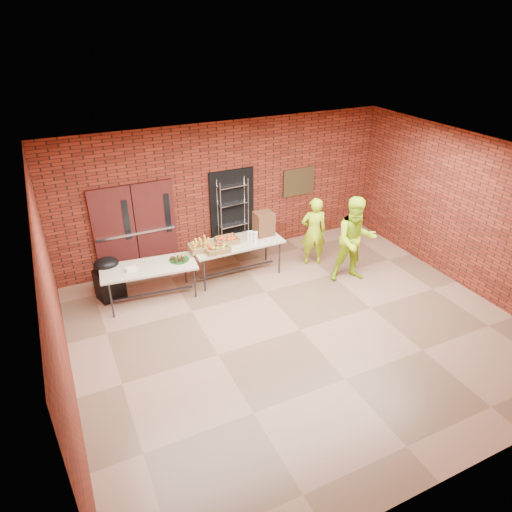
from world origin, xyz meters
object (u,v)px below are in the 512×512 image
Objects in this scene: volunteer_woman at (314,231)px; wire_rack at (233,218)px; volunteer_man at (355,240)px; coffee_dispenser at (264,224)px; table_right at (237,245)px; table_left at (149,269)px; covered_grill at (109,278)px.

wire_rack is at bearing -19.80° from volunteer_woman.
volunteer_man reaches higher than volunteer_woman.
coffee_dispenser is at bearing 1.81° from volunteer_woman.
volunteer_woman is (1.82, -0.24, 0.06)m from table_right.
wire_rack is 1.02m from table_right.
wire_rack is 2.57m from table_left.
table_left is at bearing 17.08° from volunteer_woman.
volunteer_man is (4.98, -1.53, 0.49)m from covered_grill.
table_right is 3.77× the size of coffee_dispenser.
wire_rack is 2.08× the size of covered_grill.
table_right reaches higher than table_left.
wire_rack is 1.18× the size of volunteer_woman.
coffee_dispenser is 0.33× the size of volunteer_woman.
table_left is 1.02× the size of volunteer_man.
wire_rack is at bearing 70.95° from table_right.
wire_rack reaches higher than volunteer_woman.
covered_grill is at bearing 176.80° from coffee_dispenser.
table_left is at bearing -45.97° from covered_grill.
covered_grill is 0.48× the size of volunteer_man.
volunteer_woman is at bearing -16.69° from coffee_dispenser.
table_left is 1.20× the size of volunteer_woman.
table_right is 1.23× the size of volunteer_woman.
covered_grill is at bearing 156.30° from table_left.
volunteer_man is at bearing -41.23° from coffee_dispenser.
table_right is 0.79m from coffee_dispenser.
wire_rack is 0.96× the size of table_right.
wire_rack reaches higher than volunteer_man.
coffee_dispenser is 1.20m from volunteer_woman.
wire_rack is at bearing 148.14° from volunteer_man.
wire_rack is 0.94m from coffee_dispenser.
table_left is 3.81m from volunteer_woman.
table_right is at bearing 167.87° from volunteer_man.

